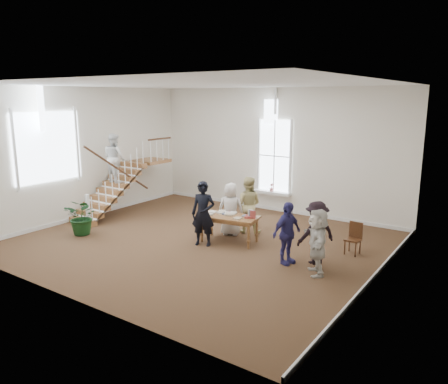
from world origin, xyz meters
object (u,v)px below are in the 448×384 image
Objects in this scene: elderly_woman at (231,209)px; woman_cluster_c at (317,242)px; woman_cluster_a at (287,233)px; side_chair at (354,237)px; library_table at (229,218)px; floor_plant at (83,217)px; police_officer at (203,214)px; person_yellow at (248,205)px; woman_cluster_b at (316,233)px.

elderly_woman is 1.01× the size of woman_cluster_c.
woman_cluster_a is 2.08m from side_chair.
floor_plant is (-4.06, -1.98, -0.14)m from library_table.
side_chair is at bearing 4.90° from police_officer.
floor_plant is at bearing -153.06° from side_chair.
elderly_woman is 1.01× the size of woman_cluster_a.
person_yellow is at bearing -175.57° from side_chair.
police_officer is (-0.43, -0.65, 0.22)m from library_table.
library_table is 0.69m from elderly_woman.
elderly_woman is at bearing 34.53° from floor_plant.
woman_cluster_c is (0.30, -0.65, -0.01)m from woman_cluster_b.
police_officer is at bearing -48.26° from woman_cluster_b.
police_officer reaches higher than woman_cluster_b.
elderly_woman is 1.87× the size of side_chair.
woman_cluster_a is 1.42× the size of floor_plant.
person_yellow is 1.09× the size of woman_cluster_b.
elderly_woman is 3.18m from woman_cluster_b.
elderly_woman is 4.54m from floor_plant.
woman_cluster_c is 1.85× the size of side_chair.
woman_cluster_c is at bearing -86.47° from woman_cluster_a.
police_officer is at bearing 19.96° from floor_plant.
woman_cluster_c is at bearing -23.86° from library_table.
woman_cluster_a is 6.39m from floor_plant.
woman_cluster_c is at bearing 128.43° from person_yellow.
woman_cluster_a is (2.17, -0.59, 0.10)m from library_table.
woman_cluster_b is (2.80, -1.24, -0.08)m from person_yellow.
woman_cluster_b is at bearing -37.08° from woman_cluster_a.
person_yellow is (0.30, 0.50, 0.07)m from elderly_woman.
elderly_woman is at bearing 65.40° from police_officer.
woman_cluster_c is at bearing 9.40° from floor_plant.
library_table is 1.58× the size of floor_plant.
side_chair is at bearing -18.65° from woman_cluster_a.
elderly_woman is at bearing 38.87° from person_yellow.
library_table is 1.10× the size of elderly_woman.
floor_plant is (-7.13, -1.18, -0.24)m from woman_cluster_c.
floor_plant is at bearing 17.10° from person_yellow.
library_table is 1.11m from person_yellow.
woman_cluster_b is at bearing -110.31° from side_chair.
person_yellow is 3.06m from woman_cluster_b.
woman_cluster_c reaches higher than library_table.
person_yellow reaches higher than side_chair.
woman_cluster_a is at bearing 130.83° from elderly_woman.
side_chair is (3.34, 1.10, -0.23)m from library_table.
library_table is at bearing 90.73° from woman_cluster_a.
police_officer is at bearing 107.37° from woman_cluster_a.
woman_cluster_a is 0.99× the size of woman_cluster_b.
side_chair is at bearing -172.03° from woman_cluster_b.
woman_cluster_a is at bearing -134.12° from woman_cluster_c.
elderly_woman is 3.72m from side_chair.
elderly_woman is at bearing -167.81° from side_chair.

